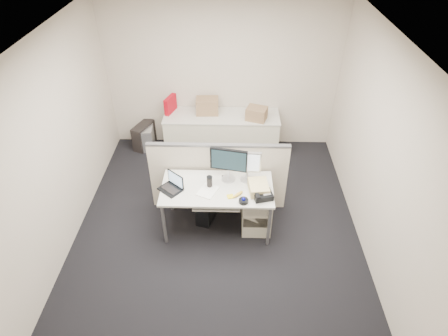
{
  "coord_description": "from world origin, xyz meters",
  "views": [
    {
      "loc": [
        0.19,
        -3.81,
        4.0
      ],
      "look_at": [
        0.09,
        0.15,
        0.95
      ],
      "focal_mm": 30.0,
      "sensor_mm": 36.0,
      "label": 1
    }
  ],
  "objects_px": {
    "laptop": "(170,184)",
    "desk": "(217,191)",
    "monitor_main": "(229,165)",
    "desk_phone": "(263,195)"
  },
  "relations": [
    {
      "from": "monitor_main",
      "to": "laptop",
      "type": "relative_size",
      "value": 1.71
    },
    {
      "from": "desk_phone",
      "to": "monitor_main",
      "type": "bearing_deg",
      "value": 127.29
    },
    {
      "from": "desk",
      "to": "desk_phone",
      "type": "xyz_separation_m",
      "value": [
        0.6,
        -0.18,
        0.1
      ]
    },
    {
      "from": "monitor_main",
      "to": "desk_phone",
      "type": "distance_m",
      "value": 0.61
    },
    {
      "from": "laptop",
      "to": "desk",
      "type": "bearing_deg",
      "value": 46.09
    },
    {
      "from": "laptop",
      "to": "monitor_main",
      "type": "bearing_deg",
      "value": 57.79
    },
    {
      "from": "desk_phone",
      "to": "laptop",
      "type": "bearing_deg",
      "value": 160.51
    },
    {
      "from": "desk",
      "to": "desk_phone",
      "type": "height_order",
      "value": "desk_phone"
    },
    {
      "from": "desk",
      "to": "laptop",
      "type": "height_order",
      "value": "laptop"
    },
    {
      "from": "laptop",
      "to": "desk_phone",
      "type": "xyz_separation_m",
      "value": [
        1.22,
        -0.12,
        -0.07
      ]
    }
  ]
}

